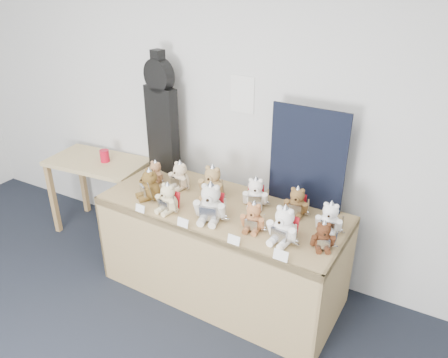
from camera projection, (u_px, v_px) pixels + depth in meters
The scene contains 22 objects.
room_shell at pixel (242, 95), 3.49m from camera, with size 6.00×6.00×6.00m.
display_table at pixel (217, 230), 3.40m from camera, with size 1.96×0.86×0.80m.
side_table at pixel (99, 172), 4.27m from camera, with size 0.99×0.61×0.79m.
guitar_case at pixel (162, 114), 3.76m from camera, with size 0.34×0.16×1.07m.
navy_board at pixel (307, 158), 3.25m from camera, with size 0.59×0.02×0.79m, color black.
red_cup at pixel (105, 156), 4.16m from camera, with size 0.09×0.09×0.12m, color #B80C25.
teddy_front_far_left at pixel (149, 185), 3.47m from camera, with size 0.23×0.23×0.28m.
teddy_front_left at pixel (168, 199), 3.29m from camera, with size 0.21×0.19×0.26m.
teddy_front_centre at pixel (211, 204), 3.16m from camera, with size 0.28×0.25×0.33m.
teddy_front_right at pixel (253, 218), 3.06m from camera, with size 0.20×0.17×0.25m.
teddy_front_far_right at pixel (284, 226), 2.92m from camera, with size 0.25×0.22×0.30m.
teddy_front_end at pixel (323, 236), 2.86m from camera, with size 0.18×0.18×0.22m.
teddy_back_left at pixel (180, 176), 3.62m from camera, with size 0.22×0.19×0.26m.
teddy_back_centre_left at pixel (212, 183), 3.48m from camera, with size 0.25×0.20×0.30m.
teddy_back_centre_right at pixel (255, 194), 3.36m from camera, with size 0.22×0.21×0.27m.
teddy_back_right at pixel (297, 202), 3.24m from camera, with size 0.21×0.18×0.25m.
teddy_back_end at pixel (330, 219), 3.03m from camera, with size 0.21×0.18×0.26m.
teddy_back_far_left at pixel (156, 173), 3.73m from camera, with size 0.18×0.14×0.22m.
entry_card_a at pixel (140, 208), 3.30m from camera, with size 0.08×0.00×0.06m, color silver.
entry_card_b at pixel (183, 223), 3.11m from camera, with size 0.09×0.00×0.07m, color silver.
entry_card_c at pixel (234, 240), 2.92m from camera, with size 0.09×0.00×0.07m, color silver.
entry_card_d at pixel (281, 255), 2.76m from camera, with size 0.10×0.00×0.07m, color silver.
Camera 1 is at (1.83, -0.57, 2.52)m, focal length 35.00 mm.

